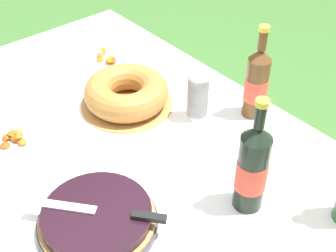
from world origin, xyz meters
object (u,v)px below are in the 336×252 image
at_px(cider_bottle_amber, 257,83).
at_px(berry_tart, 97,219).
at_px(bundt_cake, 126,93).
at_px(snack_plate_left, 15,140).
at_px(cup_stack, 198,96).
at_px(snack_plate_near, 101,61).
at_px(serving_knife, 107,211).
at_px(juice_bottle_red, 252,168).

bearing_deg(cider_bottle_amber, berry_tart, -84.45).
relative_size(bundt_cake, snack_plate_left, 1.36).
bearing_deg(cup_stack, snack_plate_near, -173.79).
distance_m(serving_knife, cup_stack, 0.54).
xyz_separation_m(serving_knife, cider_bottle_amber, (-0.09, 0.66, 0.06)).
bearing_deg(cup_stack, serving_knife, -68.36).
bearing_deg(serving_knife, cider_bottle_amber, -121.92).
distance_m(berry_tart, bundt_cake, 0.54).
xyz_separation_m(berry_tart, snack_plate_near, (-0.68, 0.47, -0.02)).
height_order(juice_bottle_red, snack_plate_left, juice_bottle_red).
relative_size(serving_knife, snack_plate_near, 1.35).
bearing_deg(snack_plate_left, cup_stack, 62.92).
distance_m(cider_bottle_amber, juice_bottle_red, 0.42).
xyz_separation_m(serving_knife, snack_plate_left, (-0.47, -0.03, -0.05)).
relative_size(berry_tart, snack_plate_near, 1.42).
bearing_deg(serving_knife, snack_plate_near, -72.04).
distance_m(cup_stack, cider_bottle_amber, 0.20).
height_order(snack_plate_near, snack_plate_left, snack_plate_near).
height_order(berry_tart, cider_bottle_amber, cider_bottle_amber).
xyz_separation_m(bundt_cake, cider_bottle_amber, (0.32, 0.30, 0.07)).
height_order(bundt_cake, cider_bottle_amber, cider_bottle_amber).
bearing_deg(bundt_cake, cider_bottle_amber, 43.41).
distance_m(cup_stack, snack_plate_near, 0.51).
distance_m(berry_tart, snack_plate_near, 0.83).
height_order(berry_tart, bundt_cake, bundt_cake).
xyz_separation_m(cup_stack, cider_bottle_amber, (0.11, 0.16, 0.04)).
distance_m(berry_tart, cider_bottle_amber, 0.69).
bearing_deg(snack_plate_near, cup_stack, 6.21).
relative_size(cup_stack, snack_plate_left, 0.74).
bearing_deg(bundt_cake, snack_plate_near, 163.40).
distance_m(berry_tart, serving_knife, 0.05).
height_order(cup_stack, juice_bottle_red, juice_bottle_red).
height_order(serving_knife, snack_plate_left, serving_knife).
xyz_separation_m(berry_tart, cider_bottle_amber, (-0.07, 0.68, 0.10)).
xyz_separation_m(cup_stack, snack_plate_near, (-0.51, -0.05, -0.08)).
bearing_deg(berry_tart, snack_plate_near, 145.58).
distance_m(serving_knife, snack_plate_near, 0.84).
bearing_deg(bundt_cake, cup_stack, 34.45).
bearing_deg(serving_knife, cup_stack, -107.92).
height_order(berry_tart, snack_plate_near, same).
bearing_deg(snack_plate_near, juice_bottle_red, -6.99).
xyz_separation_m(cup_stack, juice_bottle_red, (0.38, -0.16, 0.05)).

